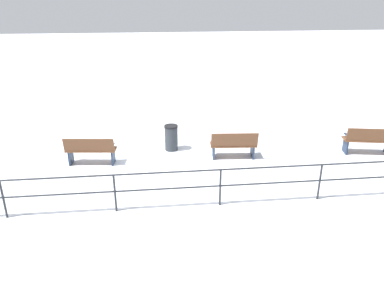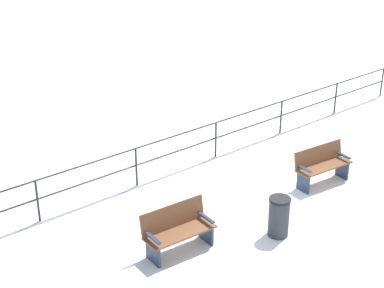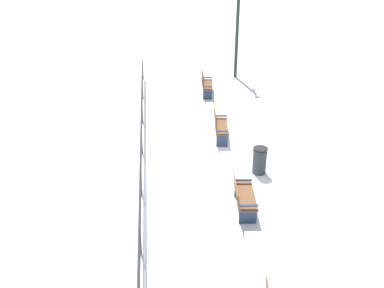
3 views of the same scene
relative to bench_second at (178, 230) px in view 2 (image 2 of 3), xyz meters
name	(u,v)px [view 2 (image 2 of 3)]	position (x,y,z in m)	size (l,w,h in m)	color
ground_plane	(257,213)	(0.03, 2.18, -0.46)	(80.00, 80.00, 0.00)	white
bench_second	(178,230)	(0.00, 0.00, 0.00)	(0.68, 1.48, 0.91)	brown
bench_third	(322,165)	(0.01, 4.37, 0.03)	(0.65, 1.54, 0.91)	brown
waterfront_railing	(178,145)	(-2.72, 2.18, 0.22)	(0.05, 17.67, 0.98)	#26282D
trash_bin	(279,217)	(0.90, 1.90, -0.03)	(0.44, 0.44, 0.85)	#2D3338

